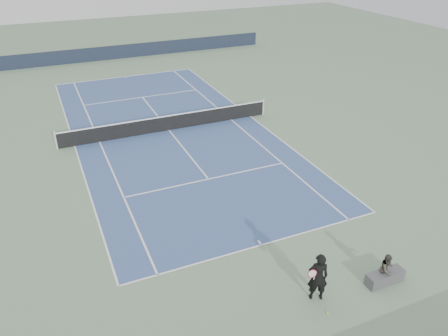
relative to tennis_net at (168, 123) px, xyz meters
name	(u,v)px	position (x,y,z in m)	size (l,w,h in m)	color
ground	(169,130)	(0.00, 0.00, -0.50)	(80.00, 80.00, 0.00)	slate
court_surface	(169,130)	(0.00, 0.00, -0.50)	(10.97, 23.77, 0.01)	#385185
tennis_net	(168,123)	(0.00, 0.00, 0.00)	(12.90, 0.10, 1.07)	silver
windscreen_far	(111,53)	(0.00, 17.88, 0.10)	(30.00, 0.25, 1.20)	black
tennis_player	(318,277)	(0.35, -14.99, 0.40)	(0.86, 0.71, 1.81)	black
tennis_ball	(328,313)	(0.31, -15.73, -0.47)	(0.07, 0.07, 0.07)	yellow
spectator_bench	(386,273)	(2.91, -15.33, -0.09)	(1.44, 0.70, 1.18)	#4C4B50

